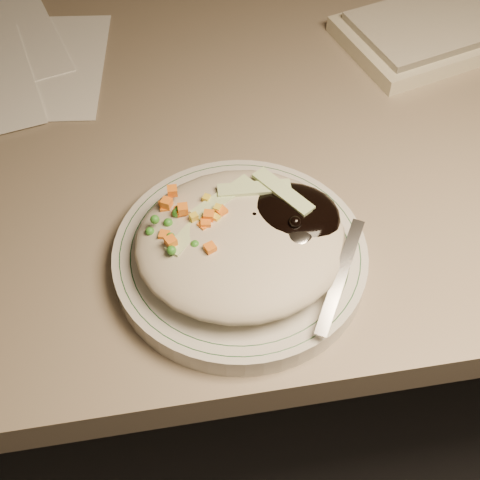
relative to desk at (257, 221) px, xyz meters
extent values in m
cube|color=#80715D|center=(0.00, 0.00, 0.18)|extent=(1.40, 0.70, 0.04)
cylinder|color=silver|center=(-0.06, -0.22, 0.21)|extent=(0.24, 0.24, 0.02)
torus|color=#144723|center=(-0.06, -0.22, 0.22)|extent=(0.23, 0.23, 0.00)
torus|color=#144723|center=(-0.06, -0.22, 0.22)|extent=(0.21, 0.21, 0.00)
ellipsoid|color=#B5AB93|center=(-0.06, -0.22, 0.24)|extent=(0.19, 0.18, 0.04)
ellipsoid|color=black|center=(-0.02, -0.21, 0.25)|extent=(0.10, 0.09, 0.03)
ellipsoid|color=orange|center=(-0.11, -0.20, 0.24)|extent=(0.08, 0.08, 0.02)
sphere|color=black|center=(-0.05, -0.21, 0.25)|extent=(0.01, 0.01, 0.01)
sphere|color=black|center=(-0.02, -0.20, 0.25)|extent=(0.01, 0.01, 0.01)
sphere|color=black|center=(0.01, -0.21, 0.26)|extent=(0.01, 0.01, 0.01)
sphere|color=black|center=(0.00, -0.20, 0.25)|extent=(0.01, 0.01, 0.01)
sphere|color=black|center=(-0.01, -0.22, 0.26)|extent=(0.01, 0.01, 0.01)
sphere|color=black|center=(-0.02, -0.21, 0.25)|extent=(0.01, 0.01, 0.01)
sphere|color=black|center=(-0.01, -0.20, 0.25)|extent=(0.01, 0.01, 0.01)
cube|color=orange|center=(-0.11, -0.19, 0.26)|extent=(0.01, 0.01, 0.01)
cube|color=orange|center=(-0.09, -0.22, 0.25)|extent=(0.01, 0.01, 0.01)
cube|color=orange|center=(-0.12, -0.18, 0.26)|extent=(0.01, 0.01, 0.01)
cube|color=orange|center=(-0.09, -0.21, 0.26)|extent=(0.01, 0.01, 0.01)
cube|color=orange|center=(-0.09, -0.21, 0.26)|extent=(0.01, 0.01, 0.01)
cube|color=orange|center=(-0.12, -0.18, 0.25)|extent=(0.01, 0.01, 0.01)
cube|color=orange|center=(-0.11, -0.19, 0.26)|extent=(0.01, 0.01, 0.01)
cube|color=orange|center=(-0.09, -0.21, 0.26)|extent=(0.01, 0.01, 0.01)
cube|color=orange|center=(-0.07, -0.20, 0.26)|extent=(0.01, 0.01, 0.01)
cube|color=orange|center=(-0.12, -0.17, 0.26)|extent=(0.01, 0.01, 0.01)
cube|color=orange|center=(-0.12, -0.23, 0.26)|extent=(0.01, 0.01, 0.01)
cube|color=orange|center=(-0.09, -0.24, 0.26)|extent=(0.01, 0.01, 0.01)
cube|color=orange|center=(-0.13, -0.21, 0.25)|extent=(0.01, 0.01, 0.01)
cube|color=orange|center=(-0.12, -0.18, 0.25)|extent=(0.01, 0.01, 0.01)
sphere|color=#388C28|center=(-0.09, -0.20, 0.25)|extent=(0.01, 0.01, 0.01)
sphere|color=#388C28|center=(-0.12, -0.24, 0.26)|extent=(0.01, 0.01, 0.01)
sphere|color=#388C28|center=(-0.12, -0.20, 0.26)|extent=(0.01, 0.01, 0.01)
sphere|color=#388C28|center=(-0.13, -0.20, 0.26)|extent=(0.01, 0.01, 0.01)
sphere|color=#388C28|center=(-0.09, -0.20, 0.25)|extent=(0.01, 0.01, 0.01)
sphere|color=#388C28|center=(-0.09, -0.23, 0.25)|extent=(0.01, 0.01, 0.01)
sphere|color=#388C28|center=(-0.11, -0.21, 0.25)|extent=(0.01, 0.01, 0.01)
sphere|color=#388C28|center=(-0.11, -0.22, 0.25)|extent=(0.01, 0.01, 0.01)
sphere|color=#388C28|center=(-0.14, -0.21, 0.25)|extent=(0.01, 0.01, 0.01)
sphere|color=#388C28|center=(-0.11, -0.19, 0.26)|extent=(0.01, 0.01, 0.01)
sphere|color=#388C28|center=(-0.11, -0.19, 0.26)|extent=(0.01, 0.01, 0.01)
sphere|color=#388C28|center=(-0.12, -0.22, 0.25)|extent=(0.01, 0.01, 0.01)
sphere|color=#388C28|center=(-0.10, -0.23, 0.26)|extent=(0.01, 0.01, 0.01)
sphere|color=#388C28|center=(-0.07, -0.18, 0.25)|extent=(0.01, 0.01, 0.01)
cube|color=yellow|center=(-0.10, -0.20, 0.25)|extent=(0.01, 0.01, 0.01)
cube|color=yellow|center=(-0.08, -0.21, 0.26)|extent=(0.01, 0.01, 0.01)
cube|color=yellow|center=(-0.11, -0.19, 0.25)|extent=(0.01, 0.01, 0.01)
cube|color=yellow|center=(-0.10, -0.20, 0.26)|extent=(0.01, 0.01, 0.01)
cube|color=yellow|center=(-0.11, -0.21, 0.25)|extent=(0.01, 0.01, 0.01)
cube|color=yellow|center=(-0.08, -0.20, 0.26)|extent=(0.01, 0.01, 0.01)
cube|color=yellow|center=(-0.09, -0.18, 0.26)|extent=(0.01, 0.01, 0.01)
cube|color=yellow|center=(-0.10, -0.21, 0.25)|extent=(0.01, 0.01, 0.01)
cube|color=#B2D18C|center=(-0.07, -0.18, 0.26)|extent=(0.06, 0.05, 0.00)
cube|color=#B2D18C|center=(-0.04, -0.18, 0.26)|extent=(0.07, 0.02, 0.00)
cube|color=#B2D18C|center=(-0.10, -0.21, 0.26)|extent=(0.06, 0.06, 0.00)
cube|color=#B2D18C|center=(-0.02, -0.19, 0.26)|extent=(0.05, 0.07, 0.00)
ellipsoid|color=silver|center=(-0.01, -0.23, 0.25)|extent=(0.05, 0.06, 0.01)
cube|color=silver|center=(0.02, -0.27, 0.24)|extent=(0.07, 0.10, 0.03)
camera|label=1|loc=(-0.12, -0.59, 0.71)|focal=50.00mm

